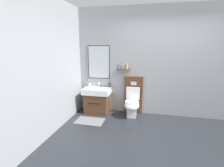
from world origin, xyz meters
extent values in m
cube|color=#23262B|center=(0.00, 0.00, -0.05)|extent=(6.00, 4.61, 0.10)
cube|color=#999EA3|center=(0.00, 1.65, 1.37)|extent=(4.80, 0.12, 2.75)
cube|color=#4C301E|center=(-1.74, 1.58, 1.35)|extent=(0.60, 0.02, 0.89)
cube|color=silver|center=(-1.74, 1.57, 1.35)|extent=(0.56, 0.01, 0.85)
cube|color=#56331E|center=(-1.06, 1.51, 1.18)|extent=(0.36, 0.14, 0.02)
cylinder|color=slate|center=(-1.17, 1.50, 1.26)|extent=(0.07, 0.07, 0.12)
cylinder|color=gray|center=(-1.07, 1.51, 1.25)|extent=(0.07, 0.07, 0.10)
cylinder|color=gray|center=(-0.97, 1.51, 1.26)|extent=(0.07, 0.07, 0.13)
cube|color=#999EA3|center=(-2.34, 0.00, 1.37)|extent=(0.12, 3.41, 2.75)
cube|color=slate|center=(-1.74, 0.77, 0.01)|extent=(0.68, 0.44, 0.01)
cube|color=#56331E|center=(-1.74, 1.37, 0.26)|extent=(0.62, 0.47, 0.53)
cube|color=black|center=(-1.74, 1.13, 0.33)|extent=(0.34, 0.01, 0.02)
cube|color=white|center=(-1.74, 1.37, 0.60)|extent=(0.72, 0.50, 0.15)
cube|color=silver|center=(-1.74, 1.34, 0.66)|extent=(0.45, 0.28, 0.03)
cylinder|color=silver|center=(-1.74, 1.58, 0.73)|extent=(0.03, 0.03, 0.11)
cylinder|color=silver|center=(-1.74, 1.52, 0.78)|extent=(0.02, 0.11, 0.02)
cube|color=#56331E|center=(-0.78, 1.57, 0.50)|extent=(0.48, 0.10, 1.00)
cube|color=silver|center=(-0.78, 1.52, 0.82)|extent=(0.15, 0.01, 0.09)
cube|color=white|center=(-0.78, 1.31, 0.17)|extent=(0.22, 0.30, 0.34)
ellipsoid|color=white|center=(-0.78, 1.23, 0.32)|extent=(0.37, 0.46, 0.24)
torus|color=white|center=(-0.78, 1.23, 0.42)|extent=(0.35, 0.35, 0.04)
cube|color=white|center=(-0.78, 1.45, 0.57)|extent=(0.35, 0.03, 0.33)
cylinder|color=silver|center=(-2.02, 1.55, 0.72)|extent=(0.07, 0.07, 0.09)
cylinder|color=#33B266|center=(-2.00, 1.54, 0.77)|extent=(0.02, 0.03, 0.15)
cube|color=white|center=(-2.01, 1.53, 0.85)|extent=(0.01, 0.02, 0.03)
cylinder|color=#33B266|center=(-2.02, 1.56, 0.77)|extent=(0.03, 0.01, 0.16)
cube|color=white|center=(-2.01, 1.55, 0.85)|extent=(0.02, 0.02, 0.03)
cylinder|color=#DB3847|center=(-2.02, 1.53, 0.77)|extent=(0.02, 0.03, 0.15)
cube|color=white|center=(-2.03, 1.52, 0.85)|extent=(0.01, 0.02, 0.03)
cylinder|color=#4C4C51|center=(-1.45, 1.56, 0.74)|extent=(0.06, 0.06, 0.13)
cylinder|color=silver|center=(-1.45, 1.56, 0.82)|extent=(0.02, 0.02, 0.04)
cube|color=white|center=(-1.78, 1.22, 0.70)|extent=(0.22, 0.16, 0.04)
camera|label=1|loc=(-0.37, -2.77, 1.80)|focal=27.01mm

